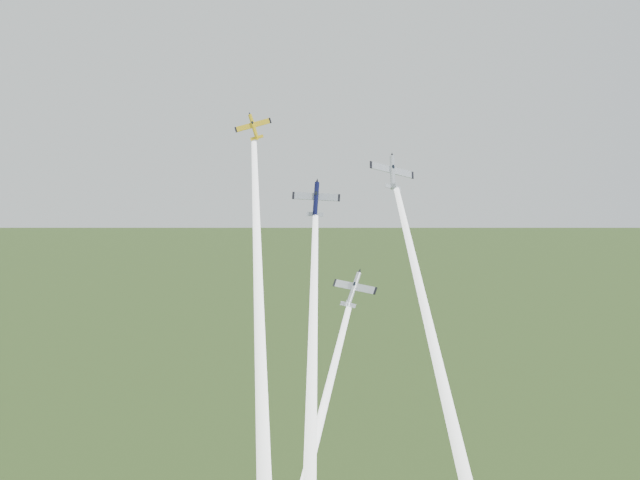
{
  "coord_description": "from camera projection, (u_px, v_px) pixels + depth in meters",
  "views": [
    {
      "loc": [
        6.88,
        -135.9,
        108.18
      ],
      "look_at": [
        0.0,
        -6.0,
        92.0
      ],
      "focal_mm": 45.0,
      "sensor_mm": 36.0,
      "label": 1
    }
  ],
  "objects": [
    {
      "name": "smoke_trail_silver_right",
      "position": [
        439.0,
        367.0,
        121.33
      ],
      "size": [
        14.97,
        34.04,
        53.25
      ],
      "primitive_type": null,
      "rotation": [
        -0.57,
        0.0,
        0.37
      ],
      "color": "white"
    },
    {
      "name": "plane_navy",
      "position": [
        316.0,
        199.0,
        133.96
      ],
      "size": [
        8.35,
        5.59,
        7.8
      ],
      "primitive_type": null,
      "rotation": [
        1.0,
        0.05,
        0.02
      ],
      "color": "#0C0E34"
    },
    {
      "name": "smoke_trail_yellow",
      "position": [
        259.0,
        316.0,
        124.58
      ],
      "size": [
        8.34,
        36.6,
        55.0
      ],
      "primitive_type": null,
      "rotation": [
        -0.57,
        0.0,
        0.17
      ],
      "color": "white"
    },
    {
      "name": "plane_silver_low",
      "position": [
        353.0,
        289.0,
        129.26
      ],
      "size": [
        9.51,
        7.5,
        7.71
      ],
      "primitive_type": null,
      "rotation": [
        1.0,
        0.1,
        -0.42
      ],
      "color": "silver"
    },
    {
      "name": "smoke_trail_navy",
      "position": [
        312.0,
        387.0,
        120.02
      ],
      "size": [
        3.01,
        33.32,
        49.69
      ],
      "primitive_type": null,
      "rotation": [
        -0.57,
        0.0,
        0.02
      ],
      "color": "white"
    },
    {
      "name": "plane_yellow",
      "position": [
        254.0,
        127.0,
        139.79
      ],
      "size": [
        8.18,
        5.13,
        7.47
      ],
      "primitive_type": null,
      "rotation": [
        1.0,
        -0.26,
        0.17
      ],
      "color": "yellow"
    },
    {
      "name": "plane_silver_right",
      "position": [
        392.0,
        172.0,
        135.3
      ],
      "size": [
        8.12,
        8.59,
        9.33
      ],
      "primitive_type": null,
      "rotation": [
        1.0,
        0.24,
        0.37
      ],
      "color": "silver"
    }
  ]
}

